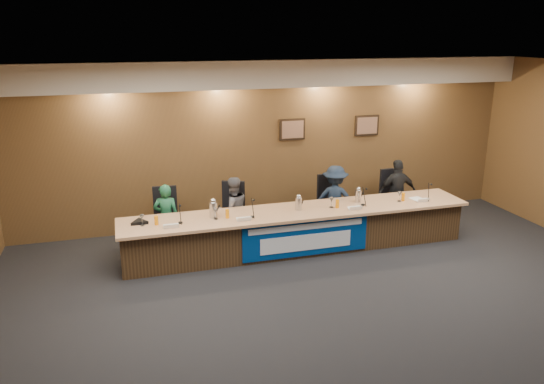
{
  "coord_description": "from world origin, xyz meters",
  "views": [
    {
      "loc": [
        -2.87,
        -5.78,
        3.7
      ],
      "look_at": [
        -0.45,
        2.48,
        1.07
      ],
      "focal_mm": 35.0,
      "sensor_mm": 36.0,
      "label": 1
    }
  ],
  "objects_px": {
    "office_chair_d": "(394,200)",
    "office_chair_b": "(232,216)",
    "carafe_right": "(358,196)",
    "dais_body": "(298,231)",
    "banner": "(306,238)",
    "speakerphone": "(139,222)",
    "office_chair_a": "(166,222)",
    "carafe_mid": "(298,204)",
    "panelist_a": "(166,218)",
    "panelist_c": "(335,199)",
    "office_chair_c": "(332,206)",
    "carafe_left": "(213,210)",
    "panelist_b": "(233,210)",
    "panelist_d": "(397,193)"
  },
  "relations": [
    {
      "from": "office_chair_d",
      "to": "office_chair_b",
      "type": "bearing_deg",
      "value": 179.6
    },
    {
      "from": "carafe_right",
      "to": "dais_body",
      "type": "bearing_deg",
      "value": -177.17
    },
    {
      "from": "banner",
      "to": "speakerphone",
      "type": "distance_m",
      "value": 2.74
    },
    {
      "from": "office_chair_a",
      "to": "office_chair_b",
      "type": "distance_m",
      "value": 1.18
    },
    {
      "from": "dais_body",
      "to": "office_chair_a",
      "type": "bearing_deg",
      "value": 161.59
    },
    {
      "from": "carafe_right",
      "to": "carafe_mid",
      "type": "bearing_deg",
      "value": -175.44
    },
    {
      "from": "panelist_a",
      "to": "office_chair_b",
      "type": "relative_size",
      "value": 2.5
    },
    {
      "from": "panelist_c",
      "to": "carafe_right",
      "type": "height_order",
      "value": "panelist_c"
    },
    {
      "from": "office_chair_c",
      "to": "banner",
      "type": "bearing_deg",
      "value": -139.26
    },
    {
      "from": "banner",
      "to": "carafe_left",
      "type": "relative_size",
      "value": 8.43
    },
    {
      "from": "panelist_b",
      "to": "carafe_left",
      "type": "distance_m",
      "value": 0.83
    },
    {
      "from": "panelist_a",
      "to": "carafe_left",
      "type": "relative_size",
      "value": 4.6
    },
    {
      "from": "dais_body",
      "to": "panelist_d",
      "type": "distance_m",
      "value": 2.37
    },
    {
      "from": "office_chair_d",
      "to": "banner",
      "type": "bearing_deg",
      "value": -153.49
    },
    {
      "from": "carafe_mid",
      "to": "office_chair_d",
      "type": "bearing_deg",
      "value": 18.67
    },
    {
      "from": "office_chair_b",
      "to": "carafe_mid",
      "type": "bearing_deg",
      "value": -15.6
    },
    {
      "from": "office_chair_c",
      "to": "panelist_c",
      "type": "bearing_deg",
      "value": -99.72
    },
    {
      "from": "panelist_a",
      "to": "carafe_left",
      "type": "bearing_deg",
      "value": 149.15
    },
    {
      "from": "panelist_d",
      "to": "office_chair_d",
      "type": "relative_size",
      "value": 2.77
    },
    {
      "from": "panelist_d",
      "to": "office_chair_c",
      "type": "bearing_deg",
      "value": 0.45
    },
    {
      "from": "banner",
      "to": "office_chair_b",
      "type": "xyz_separation_m",
      "value": [
        -1.02,
        1.15,
        0.1
      ]
    },
    {
      "from": "banner",
      "to": "panelist_b",
      "type": "bearing_deg",
      "value": 134.28
    },
    {
      "from": "office_chair_a",
      "to": "office_chair_d",
      "type": "bearing_deg",
      "value": 5.18
    },
    {
      "from": "office_chair_c",
      "to": "carafe_mid",
      "type": "height_order",
      "value": "carafe_mid"
    },
    {
      "from": "panelist_b",
      "to": "carafe_left",
      "type": "bearing_deg",
      "value": 42.8
    },
    {
      "from": "panelist_c",
      "to": "carafe_mid",
      "type": "relative_size",
      "value": 5.9
    },
    {
      "from": "panelist_b",
      "to": "panelist_c",
      "type": "xyz_separation_m",
      "value": [
        1.97,
        0.0,
        0.03
      ]
    },
    {
      "from": "office_chair_b",
      "to": "speakerphone",
      "type": "relative_size",
      "value": 1.5
    },
    {
      "from": "panelist_d",
      "to": "office_chair_c",
      "type": "distance_m",
      "value": 1.33
    },
    {
      "from": "office_chair_b",
      "to": "office_chair_d",
      "type": "distance_m",
      "value": 3.28
    },
    {
      "from": "office_chair_b",
      "to": "dais_body",
      "type": "bearing_deg",
      "value": -13.95
    },
    {
      "from": "panelist_c",
      "to": "carafe_mid",
      "type": "height_order",
      "value": "panelist_c"
    },
    {
      "from": "panelist_b",
      "to": "speakerphone",
      "type": "relative_size",
      "value": 3.85
    },
    {
      "from": "carafe_left",
      "to": "office_chair_b",
      "type": "bearing_deg",
      "value": 58.1
    },
    {
      "from": "office_chair_a",
      "to": "office_chair_c",
      "type": "height_order",
      "value": "same"
    },
    {
      "from": "speakerphone",
      "to": "panelist_d",
      "type": "bearing_deg",
      "value": 6.82
    },
    {
      "from": "dais_body",
      "to": "panelist_b",
      "type": "height_order",
      "value": "panelist_b"
    },
    {
      "from": "office_chair_d",
      "to": "panelist_c",
      "type": "bearing_deg",
      "value": -176.04
    },
    {
      "from": "panelist_b",
      "to": "carafe_mid",
      "type": "height_order",
      "value": "panelist_b"
    },
    {
      "from": "speakerphone",
      "to": "carafe_left",
      "type": "bearing_deg",
      "value": -2.52
    },
    {
      "from": "banner",
      "to": "carafe_mid",
      "type": "distance_m",
      "value": 0.61
    },
    {
      "from": "panelist_b",
      "to": "speakerphone",
      "type": "height_order",
      "value": "panelist_b"
    },
    {
      "from": "dais_body",
      "to": "carafe_left",
      "type": "distance_m",
      "value": 1.57
    },
    {
      "from": "office_chair_d",
      "to": "carafe_mid",
      "type": "xyz_separation_m",
      "value": [
        -2.27,
        -0.77,
        0.38
      ]
    },
    {
      "from": "dais_body",
      "to": "banner",
      "type": "height_order",
      "value": "banner"
    },
    {
      "from": "office_chair_a",
      "to": "carafe_left",
      "type": "distance_m",
      "value": 1.11
    },
    {
      "from": "dais_body",
      "to": "office_chair_c",
      "type": "bearing_deg",
      "value": 37.71
    },
    {
      "from": "panelist_a",
      "to": "speakerphone",
      "type": "xyz_separation_m",
      "value": [
        -0.47,
        -0.59,
        0.18
      ]
    },
    {
      "from": "panelist_c",
      "to": "carafe_mid",
      "type": "distance_m",
      "value": 1.19
    },
    {
      "from": "office_chair_d",
      "to": "carafe_right",
      "type": "distance_m",
      "value": 1.35
    }
  ]
}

